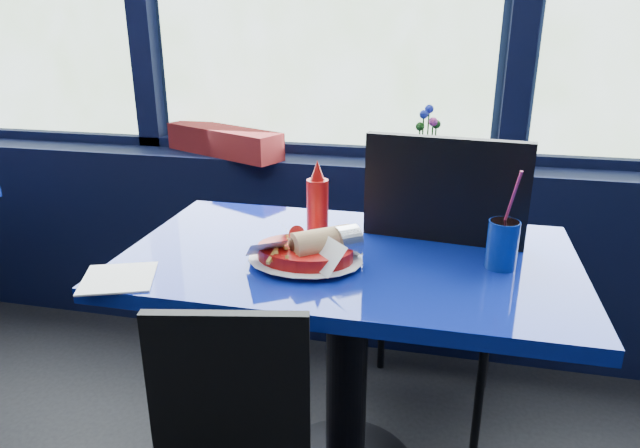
% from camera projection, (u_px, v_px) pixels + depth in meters
% --- Properties ---
extents(window_sill, '(5.00, 0.26, 0.80)m').
position_uv_depth(window_sill, '(315.00, 246.00, 2.52)').
color(window_sill, black).
rests_on(window_sill, ground).
extents(near_table, '(1.20, 0.70, 0.75)m').
position_uv_depth(near_table, '(348.00, 314.00, 1.60)').
color(near_table, black).
rests_on(near_table, ground).
extents(chair_near_back, '(0.52, 0.53, 1.05)m').
position_uv_depth(chair_near_back, '(434.00, 268.00, 1.80)').
color(chair_near_back, black).
rests_on(chair_near_back, ground).
extents(planter_box, '(0.57, 0.37, 0.11)m').
position_uv_depth(planter_box, '(224.00, 141.00, 2.41)').
color(planter_box, maroon).
rests_on(planter_box, window_sill).
extents(flower_vase, '(0.15, 0.15, 0.23)m').
position_uv_depth(flower_vase, '(427.00, 147.00, 2.22)').
color(flower_vase, silver).
rests_on(flower_vase, window_sill).
extents(food_basket, '(0.30, 0.30, 0.10)m').
position_uv_depth(food_basket, '(307.00, 251.00, 1.46)').
color(food_basket, '#AD0E0B').
rests_on(food_basket, near_table).
extents(ketchup_bottle, '(0.06, 0.06, 0.23)m').
position_uv_depth(ketchup_bottle, '(317.00, 205.00, 1.61)').
color(ketchup_bottle, '#AD0E0B').
rests_on(ketchup_bottle, near_table).
extents(soda_cup, '(0.08, 0.08, 0.26)m').
position_uv_depth(soda_cup, '(502.00, 243.00, 1.43)').
color(soda_cup, navy).
rests_on(soda_cup, near_table).
extents(napkin, '(0.22, 0.22, 0.00)m').
position_uv_depth(napkin, '(118.00, 278.00, 1.39)').
color(napkin, white).
rests_on(napkin, near_table).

